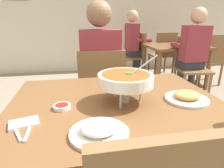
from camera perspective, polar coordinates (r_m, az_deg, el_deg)
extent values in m
cube|color=beige|center=(4.48, -8.45, 23.16)|extent=(10.00, 0.10, 3.00)
cube|color=brown|center=(1.09, 1.43, -5.99)|extent=(1.18, 0.95, 0.04)
cylinder|color=brown|center=(1.64, -20.83, -12.47)|extent=(0.07, 0.07, 0.68)
cylinder|color=brown|center=(1.77, 15.79, -9.48)|extent=(0.07, 0.07, 0.68)
cube|color=brown|center=(1.97, -3.70, -2.70)|extent=(0.44, 0.44, 0.03)
cube|color=brown|center=(1.71, -3.06, 2.34)|extent=(0.42, 0.04, 0.45)
cylinder|color=brown|center=(2.26, 0.64, -5.92)|extent=(0.04, 0.04, 0.42)
cylinder|color=brown|center=(2.23, -9.06, -6.59)|extent=(0.04, 0.04, 0.42)
cylinder|color=brown|center=(1.93, 2.84, -10.60)|extent=(0.04, 0.04, 0.42)
cylinder|color=brown|center=(1.89, -8.68, -11.52)|extent=(0.04, 0.04, 0.42)
cylinder|color=#2D2D38|center=(2.09, -0.90, -7.67)|extent=(0.10, 0.10, 0.45)
cylinder|color=#2D2D38|center=(2.07, -6.42, -8.07)|extent=(0.10, 0.10, 0.45)
cube|color=#2D2D38|center=(1.93, -3.67, -0.85)|extent=(0.32, 0.32, 0.12)
cube|color=maroon|center=(1.77, -3.57, 7.76)|extent=(0.36, 0.20, 0.50)
sphere|color=#846047|center=(1.74, -3.84, 20.15)|extent=(0.22, 0.22, 0.22)
cylinder|color=maroon|center=(2.00, 0.35, 7.63)|extent=(0.08, 0.28, 0.08)
cylinder|color=maroon|center=(1.96, -8.94, 7.21)|extent=(0.08, 0.28, 0.08)
cylinder|color=silver|center=(1.09, 8.55, -2.41)|extent=(0.01, 0.01, 0.10)
cylinder|color=silver|center=(1.12, 0.74, -1.46)|extent=(0.01, 0.01, 0.10)
cylinder|color=silver|center=(0.98, 2.50, -4.59)|extent=(0.01, 0.01, 0.10)
torus|color=silver|center=(1.04, 4.00, -0.20)|extent=(0.21, 0.21, 0.01)
cylinder|color=#B2B2B7|center=(1.07, 3.90, -4.34)|extent=(0.05, 0.05, 0.04)
cone|color=orange|center=(1.06, 3.94, -2.75)|extent=(0.02, 0.02, 0.04)
cylinder|color=white|center=(1.03, 4.04, 1.37)|extent=(0.30, 0.30, 0.06)
cylinder|color=#994C1E|center=(1.03, 4.07, 2.70)|extent=(0.26, 0.26, 0.01)
ellipsoid|color=#388433|center=(1.03, 5.16, 3.23)|extent=(0.05, 0.03, 0.01)
cylinder|color=silver|center=(1.06, 8.57, 5.03)|extent=(0.18, 0.01, 0.13)
cylinder|color=white|center=(0.79, -3.83, -14.39)|extent=(0.24, 0.24, 0.01)
ellipsoid|color=white|center=(0.78, -3.87, -12.82)|extent=(0.15, 0.13, 0.04)
cylinder|color=white|center=(1.17, 21.30, -4.20)|extent=(0.24, 0.24, 0.01)
ellipsoid|color=tan|center=(1.16, 21.45, -3.04)|extent=(0.15, 0.13, 0.04)
cylinder|color=white|center=(1.03, -14.69, -6.57)|extent=(0.09, 0.09, 0.02)
cylinder|color=maroon|center=(1.02, -14.73, -6.12)|extent=(0.07, 0.07, 0.01)
cube|color=white|center=(0.94, -24.73, -10.63)|extent=(0.14, 0.11, 0.02)
cube|color=silver|center=(0.90, -26.68, -12.40)|extent=(0.09, 0.16, 0.01)
cube|color=silver|center=(0.89, -23.52, -12.39)|extent=(0.01, 0.17, 0.01)
cube|color=brown|center=(3.54, 18.51, 10.58)|extent=(1.00, 0.80, 0.04)
cylinder|color=brown|center=(3.12, 13.63, 3.20)|extent=(0.07, 0.07, 0.68)
cylinder|color=brown|center=(3.57, 26.71, 3.63)|extent=(0.07, 0.07, 0.68)
cylinder|color=brown|center=(3.73, 9.48, 6.04)|extent=(0.07, 0.07, 0.68)
cylinder|color=brown|center=(4.11, 21.18, 6.21)|extent=(0.07, 0.07, 0.68)
cube|color=brown|center=(3.81, 5.47, 7.91)|extent=(0.50, 0.50, 0.03)
cube|color=brown|center=(3.85, 8.36, 11.55)|extent=(0.10, 0.42, 0.45)
cylinder|color=brown|center=(3.96, 1.72, 5.08)|extent=(0.04, 0.04, 0.42)
cylinder|color=brown|center=(3.61, 3.81, 3.69)|extent=(0.04, 0.04, 0.42)
cylinder|color=brown|center=(4.10, 6.74, 5.45)|extent=(0.04, 0.04, 0.42)
cylinder|color=brown|center=(3.77, 9.18, 4.14)|extent=(0.04, 0.04, 0.42)
cube|color=brown|center=(3.10, 22.90, 3.89)|extent=(0.49, 0.49, 0.03)
cube|color=brown|center=(3.23, 21.97, 8.95)|extent=(0.42, 0.10, 0.45)
cylinder|color=brown|center=(2.92, 20.50, -1.33)|extent=(0.04, 0.04, 0.42)
cylinder|color=brown|center=(3.08, 27.01, -1.15)|extent=(0.04, 0.04, 0.42)
cylinder|color=brown|center=(3.25, 17.98, 0.99)|extent=(0.04, 0.04, 0.42)
cylinder|color=brown|center=(3.40, 23.99, 1.05)|extent=(0.04, 0.04, 0.42)
cube|color=brown|center=(4.18, 14.46, 8.39)|extent=(0.45, 0.45, 0.03)
cube|color=brown|center=(3.96, 15.92, 11.24)|extent=(0.42, 0.05, 0.45)
cylinder|color=brown|center=(4.47, 15.50, 6.02)|extent=(0.04, 0.04, 0.42)
cylinder|color=brown|center=(4.32, 10.90, 5.94)|extent=(0.04, 0.04, 0.42)
cylinder|color=brown|center=(4.14, 17.67, 4.80)|extent=(0.04, 0.04, 0.42)
cylinder|color=brown|center=(3.98, 12.77, 4.69)|extent=(0.04, 0.04, 0.42)
cube|color=brown|center=(3.96, 26.42, 6.45)|extent=(0.50, 0.50, 0.03)
cube|color=brown|center=(3.75, 28.39, 9.31)|extent=(0.42, 0.10, 0.45)
cylinder|color=brown|center=(4.26, 27.04, 4.00)|extent=(0.04, 0.04, 0.42)
cylinder|color=brown|center=(4.09, 22.39, 4.09)|extent=(0.04, 0.04, 0.42)
cylinder|color=brown|center=(3.95, 29.64, 2.52)|extent=(0.04, 0.04, 0.42)
cylinder|color=brown|center=(3.76, 24.73, 2.56)|extent=(0.04, 0.04, 0.42)
cylinder|color=#2D2D38|center=(3.87, 7.73, 4.83)|extent=(0.10, 0.10, 0.45)
cylinder|color=#2D2D38|center=(4.06, 6.86, 5.52)|extent=(0.10, 0.10, 0.45)
cube|color=#2D2D38|center=(3.89, 6.89, 9.24)|extent=(0.32, 0.32, 0.12)
cube|color=maroon|center=(3.83, 5.90, 13.79)|extent=(0.20, 0.36, 0.50)
sphere|color=tan|center=(3.82, 6.11, 19.48)|extent=(0.22, 0.22, 0.22)
cylinder|color=maroon|center=(3.75, 9.58, 12.74)|extent=(0.28, 0.08, 0.08)
cylinder|color=maroon|center=(4.05, 8.03, 13.27)|extent=(0.28, 0.08, 0.08)
cylinder|color=#2D2D38|center=(3.30, 22.44, 1.02)|extent=(0.10, 0.10, 0.45)
cylinder|color=#2D2D38|center=(3.20, 19.42, 0.84)|extent=(0.10, 0.10, 0.45)
cube|color=#2D2D38|center=(3.14, 21.93, 5.64)|extent=(0.32, 0.32, 0.12)
cube|color=maroon|center=(3.03, 23.45, 10.98)|extent=(0.36, 0.20, 0.50)
sphere|color=tan|center=(3.01, 24.44, 18.12)|extent=(0.22, 0.22, 0.22)
cylinder|color=maroon|center=(3.29, 23.80, 10.57)|extent=(0.08, 0.28, 0.08)
cylinder|color=maroon|center=(3.12, 18.83, 10.79)|extent=(0.08, 0.28, 0.08)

